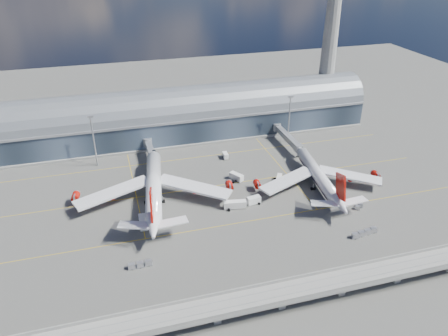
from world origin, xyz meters
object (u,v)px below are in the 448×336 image
object	(u,v)px
airliner_left	(154,188)
cargo_train_0	(140,265)
cargo_train_1	(364,233)
floodlight_mast_left	(94,140)
service_truck_0	(143,222)
service_truck_2	(235,205)
service_truck_4	(225,156)
airliner_right	(319,177)
service_truck_5	(236,177)
cargo_train_2	(359,206)
service_truck_1	(254,200)
floodlight_mast_right	(289,118)
service_truck_3	(279,178)
control_tower	(331,30)

from	to	relation	value
airliner_left	cargo_train_0	xyz separation A→B (m)	(-10.61, -39.97, -5.21)
cargo_train_0	cargo_train_1	distance (m)	82.47
floodlight_mast_left	cargo_train_0	size ratio (longest dim) A/B	3.07
service_truck_0	cargo_train_0	xyz separation A→B (m)	(-3.73, -23.25, -0.74)
service_truck_2	service_truck_4	distance (m)	45.63
airliner_left	airliner_right	xyz separation A→B (m)	(71.46, -8.49, -1.19)
service_truck_5	cargo_train_2	world-z (taller)	service_truck_5
airliner_left	cargo_train_1	xyz separation A→B (m)	(71.68, -45.41, -5.19)
service_truck_4	service_truck_1	bearing A→B (deg)	-88.24
floodlight_mast_right	service_truck_3	world-z (taller)	floodlight_mast_right
floodlight_mast_left	cargo_train_1	size ratio (longest dim) A/B	2.23
service_truck_0	floodlight_mast_right	bearing A→B (deg)	35.93
service_truck_0	service_truck_5	size ratio (longest dim) A/B	1.13
floodlight_mast_right	service_truck_2	bearing A→B (deg)	-130.74
control_tower	airliner_right	distance (m)	98.74
service_truck_4	airliner_left	bearing A→B (deg)	-140.42
service_truck_2	service_truck_5	world-z (taller)	service_truck_2
service_truck_1	service_truck_5	distance (m)	20.98
floodlight_mast_right	airliner_right	world-z (taller)	floodlight_mast_right
floodlight_mast_left	cargo_train_0	xyz separation A→B (m)	(11.44, -79.99, -12.66)
service_truck_2	service_truck_5	distance (m)	23.23
control_tower	service_truck_1	xyz separation A→B (m)	(-73.64, -81.63, -49.98)
cargo_train_2	cargo_train_1	bearing A→B (deg)	-171.50
floodlight_mast_right	cargo_train_0	bearing A→B (deg)	-137.91
airliner_left	service_truck_0	world-z (taller)	airliner_left
airliner_right	service_truck_1	bearing A→B (deg)	-163.55
service_truck_5	airliner_right	bearing A→B (deg)	-56.81
service_truck_5	service_truck_1	bearing A→B (deg)	-118.80
floodlight_mast_right	service_truck_4	bearing A→B (deg)	-165.42
control_tower	service_truck_2	bearing A→B (deg)	-134.80
airliner_left	service_truck_0	xyz separation A→B (m)	(-6.88, -16.72, -4.47)
service_truck_0	cargo_train_0	size ratio (longest dim) A/B	0.97
service_truck_4	airliner_right	bearing A→B (deg)	-48.20
service_truck_4	control_tower	bearing A→B (deg)	29.95
service_truck_3	airliner_right	bearing A→B (deg)	-4.13
floodlight_mast_left	floodlight_mast_right	world-z (taller)	same
floodlight_mast_left	service_truck_3	size ratio (longest dim) A/B	4.40
control_tower	service_truck_0	size ratio (longest dim) A/B	12.72
control_tower	cargo_train_1	size ratio (longest dim) A/B	8.93
airliner_right	cargo_train_1	size ratio (longest dim) A/B	5.26
service_truck_0	service_truck_5	bearing A→B (deg)	30.13
airliner_left	cargo_train_2	distance (m)	84.87
service_truck_1	cargo_train_2	size ratio (longest dim) A/B	1.23
control_tower	cargo_train_2	bearing A→B (deg)	-108.97
control_tower	service_truck_5	xyz separation A→B (m)	(-74.51, -60.66, -49.96)
service_truck_4	cargo_train_0	xyz separation A→B (m)	(-50.51, -70.09, -0.44)
service_truck_0	service_truck_4	world-z (taller)	service_truck_0
service_truck_5	service_truck_2	bearing A→B (deg)	-140.16
cargo_train_2	airliner_left	bearing A→B (deg)	104.27
service_truck_1	service_truck_0	bearing A→B (deg)	84.88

